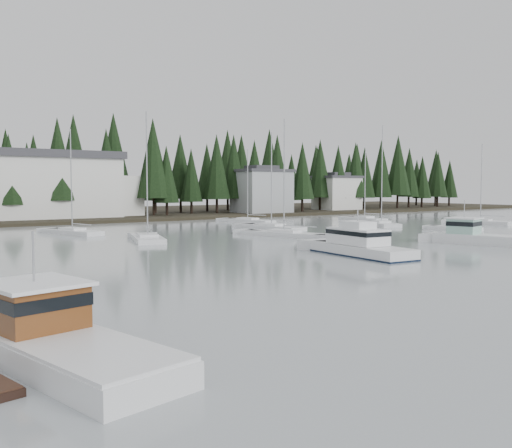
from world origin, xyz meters
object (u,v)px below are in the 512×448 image
at_px(harbor_inn, 54,186).
at_px(sailboat_1, 72,233).
at_px(house_east_b, 337,192).
at_px(sailboat_5, 148,240).
at_px(sailboat_3, 271,229).
at_px(house_east_a, 262,190).
at_px(runabout_2, 455,229).
at_px(sailboat_0, 365,220).
at_px(lobster_boat_teal, 477,238).
at_px(cabin_cruiser_center, 360,247).
at_px(sailboat_4, 480,223).
at_px(lobster_boat_brown, 54,347).
at_px(sailboat_7, 381,225).
at_px(sailboat_6, 248,222).
at_px(sailboat_2, 284,236).
at_px(runabout_1, 336,240).

bearing_deg(harbor_inn, sailboat_1, -101.61).
height_order(house_east_b, sailboat_5, sailboat_5).
relative_size(house_east_b, sailboat_3, 0.72).
relative_size(house_east_a, runabout_2, 1.54).
bearing_deg(sailboat_0, sailboat_3, 110.02).
bearing_deg(lobster_boat_teal, sailboat_3, -4.03).
bearing_deg(lobster_boat_teal, cabin_cruiser_center, 75.73).
height_order(house_east_a, sailboat_5, sailboat_5).
xyz_separation_m(sailboat_1, sailboat_4, (56.14, -16.76, -0.01)).
xyz_separation_m(cabin_cruiser_center, runabout_2, (28.99, 11.94, -0.51)).
height_order(lobster_boat_brown, sailboat_1, sailboat_1).
height_order(sailboat_4, sailboat_7, sailboat_7).
relative_size(sailboat_5, sailboat_6, 1.16).
height_order(sailboat_1, sailboat_3, sailboat_3).
bearing_deg(sailboat_1, house_east_b, -85.14).
bearing_deg(house_east_a, sailboat_1, -151.63).
relative_size(house_east_b, sailboat_1, 0.74).
height_order(sailboat_4, sailboat_6, sailboat_4).
bearing_deg(lobster_boat_teal, sailboat_2, 16.05).
height_order(lobster_boat_teal, runabout_1, lobster_boat_teal).
relative_size(sailboat_3, sailboat_4, 1.05).
bearing_deg(sailboat_0, cabin_cruiser_center, 139.07).
distance_m(lobster_boat_teal, sailboat_7, 26.12).
xyz_separation_m(lobster_boat_teal, sailboat_0, (18.69, 33.39, -0.52)).
xyz_separation_m(lobster_boat_teal, sailboat_2, (-10.38, 17.52, -0.51)).
bearing_deg(runabout_1, sailboat_4, -72.46).
distance_m(house_east_a, lobster_boat_teal, 60.90).
distance_m(harbor_inn, sailboat_5, 42.31).
xyz_separation_m(sailboat_4, sailboat_6, (-27.03, 22.68, -0.01)).
height_order(house_east_b, sailboat_7, sailboat_7).
bearing_deg(runabout_2, sailboat_6, 12.59).
distance_m(sailboat_1, sailboat_4, 58.59).
relative_size(sailboat_4, sailboat_5, 0.91).
xyz_separation_m(sailboat_5, sailboat_6, (25.46, 19.24, -0.02)).
relative_size(lobster_boat_teal, runabout_2, 1.35).
bearing_deg(sailboat_5, lobster_boat_brown, 169.20).
bearing_deg(sailboat_7, lobster_boat_brown, 148.85).
relative_size(sailboat_4, runabout_2, 1.83).
xyz_separation_m(sailboat_6, sailboat_7, (11.62, -17.03, 0.03)).
height_order(cabin_cruiser_center, sailboat_5, sailboat_5).
height_order(sailboat_0, sailboat_7, sailboat_7).
distance_m(lobster_boat_brown, sailboat_0, 79.73).
xyz_separation_m(sailboat_5, runabout_2, (38.17, -9.27, 0.05)).
height_order(harbor_inn, sailboat_1, sailboat_1).
height_order(sailboat_2, sailboat_4, sailboat_2).
relative_size(harbor_inn, sailboat_4, 2.34).
bearing_deg(sailboat_1, sailboat_0, -107.81).
xyz_separation_m(harbor_inn, sailboat_1, (-5.87, -28.55, -5.70)).
xyz_separation_m(sailboat_3, sailboat_7, (16.79, -3.79, 0.03)).
xyz_separation_m(sailboat_2, runabout_2, (23.21, -5.67, 0.06)).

